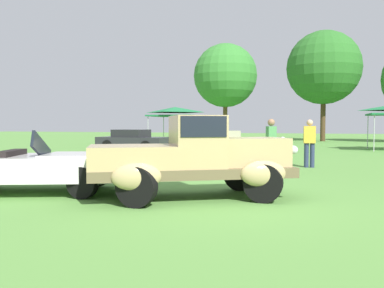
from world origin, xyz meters
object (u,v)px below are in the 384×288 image
object	(u,v)px
neighbor_convertible	(36,167)
spectator_between_cars	(271,144)
canopy_tent_left_field	(175,111)
feature_pickup_truck	(193,156)
show_car_charcoal	(133,140)
show_car_cream	(222,144)
spectator_near_truck	(309,142)

from	to	relation	value
neighbor_convertible	spectator_between_cars	world-z (taller)	spectator_between_cars
spectator_between_cars	canopy_tent_left_field	size ratio (longest dim) A/B	0.54
feature_pickup_truck	canopy_tent_left_field	world-z (taller)	canopy_tent_left_field
neighbor_convertible	show_car_charcoal	distance (m)	13.75
show_car_charcoal	canopy_tent_left_field	world-z (taller)	canopy_tent_left_field
show_car_cream	spectator_near_truck	size ratio (longest dim) A/B	2.68
neighbor_convertible	spectator_between_cars	bearing A→B (deg)	47.48
feature_pickup_truck	spectator_between_cars	bearing A→B (deg)	76.74
feature_pickup_truck	show_car_charcoal	distance (m)	14.78
show_car_charcoal	spectator_between_cars	bearing A→B (deg)	-43.28
show_car_cream	spectator_between_cars	world-z (taller)	spectator_between_cars
show_car_cream	spectator_near_truck	bearing A→B (deg)	-44.06
feature_pickup_truck	spectator_near_truck	xyz separation A→B (m)	(2.17, 6.79, 0.05)
spectator_between_cars	canopy_tent_left_field	bearing A→B (deg)	120.75
feature_pickup_truck	spectator_between_cars	xyz separation A→B (m)	(1.08, 4.58, 0.05)
neighbor_convertible	show_car_cream	bearing A→B (deg)	81.59
feature_pickup_truck	spectator_near_truck	distance (m)	7.12
feature_pickup_truck	spectator_near_truck	world-z (taller)	feature_pickup_truck
show_car_cream	show_car_charcoal	bearing A→B (deg)	160.61
show_car_charcoal	spectator_between_cars	distance (m)	11.86
show_car_cream	neighbor_convertible	bearing A→B (deg)	-98.41
show_car_cream	spectator_near_truck	world-z (taller)	spectator_near_truck
feature_pickup_truck	canopy_tent_left_field	bearing A→B (deg)	111.06
spectator_between_cars	show_car_charcoal	bearing A→B (deg)	136.72
show_car_cream	canopy_tent_left_field	size ratio (longest dim) A/B	1.45
neighbor_convertible	spectator_between_cars	xyz separation A→B (m)	(4.61, 5.03, 0.33)
show_car_charcoal	canopy_tent_left_field	bearing A→B (deg)	83.92
neighbor_convertible	show_car_charcoal	xyz separation A→B (m)	(-4.02, 13.15, 0.02)
feature_pickup_truck	show_car_charcoal	bearing A→B (deg)	120.73
feature_pickup_truck	show_car_cream	size ratio (longest dim) A/B	0.94
feature_pickup_truck	canopy_tent_left_field	size ratio (longest dim) A/B	1.37
spectator_near_truck	canopy_tent_left_field	world-z (taller)	canopy_tent_left_field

